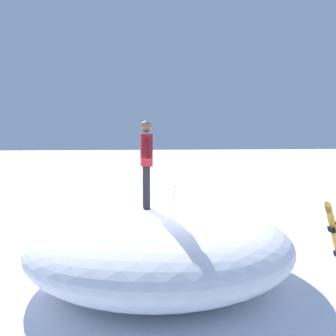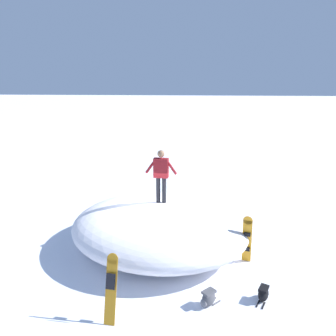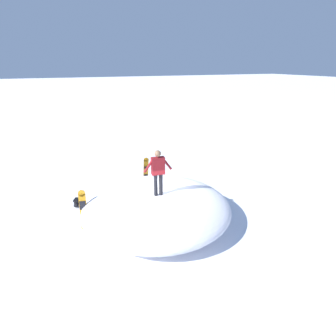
{
  "view_description": "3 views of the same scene",
  "coord_description": "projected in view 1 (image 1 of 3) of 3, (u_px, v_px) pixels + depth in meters",
  "views": [
    {
      "loc": [
        -1.72,
        -7.27,
        2.83
      ],
      "look_at": [
        -0.08,
        0.38,
        2.29
      ],
      "focal_mm": 41.76,
      "sensor_mm": 36.0,
      "label": 1
    },
    {
      "loc": [
        9.75,
        1.78,
        5.39
      ],
      "look_at": [
        -0.78,
        0.74,
        2.58
      ],
      "focal_mm": 35.06,
      "sensor_mm": 36.0,
      "label": 2
    },
    {
      "loc": [
        -8.2,
        3.29,
        6.05
      ],
      "look_at": [
        -0.35,
        0.1,
        2.44
      ],
      "focal_mm": 26.36,
      "sensor_mm": 36.0,
      "label": 3
    }
  ],
  "objects": [
    {
      "name": "snowboard_primary_upright",
      "position": [
        171.0,
        213.0,
        10.89
      ],
      "size": [
        0.37,
        0.34,
        1.6
      ],
      "color": "orange",
      "rests_on": "ground"
    },
    {
      "name": "snow_mound",
      "position": [
        161.0,
        243.0,
        8.05
      ],
      "size": [
        6.93,
        7.29,
        1.46
      ],
      "primitive_type": "ellipsoid",
      "rotation": [
        0.0,
        0.0,
        1.24
      ],
      "color": "white",
      "rests_on": "ground"
    },
    {
      "name": "snowboarder_standing",
      "position": [
        146.0,
        158.0,
        7.9
      ],
      "size": [
        0.26,
        1.07,
        1.78
      ],
      "color": "black",
      "rests_on": "snow_mound"
    },
    {
      "name": "backpack_near",
      "position": [
        226.0,
        231.0,
        11.52
      ],
      "size": [
        0.6,
        0.42,
        0.39
      ],
      "color": "black",
      "rests_on": "ground"
    },
    {
      "name": "ground",
      "position": [
        176.0,
        286.0,
        7.64
      ],
      "size": [
        240.0,
        240.0,
        0.0
      ],
      "primitive_type": "plane",
      "color": "white"
    },
    {
      "name": "backpack_far",
      "position": [
        258.0,
        241.0,
        10.23
      ],
      "size": [
        0.55,
        0.54,
        0.43
      ],
      "color": "#4C4C51",
      "rests_on": "ground"
    },
    {
      "name": "snowboard_secondary_upright",
      "position": [
        335.0,
        237.0,
        8.15
      ],
      "size": [
        0.47,
        0.31,
        1.59
      ],
      "color": "orange",
      "rests_on": "ground"
    }
  ]
}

